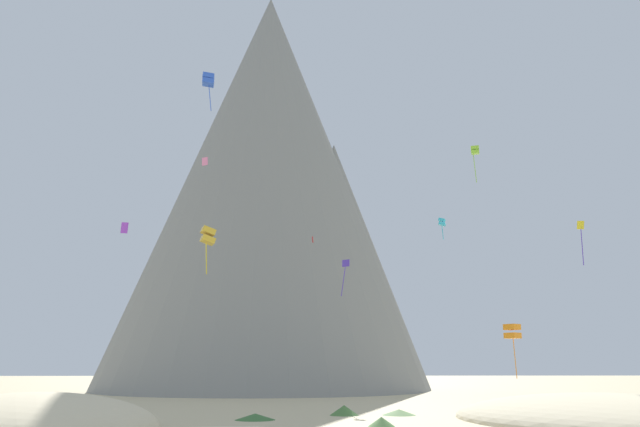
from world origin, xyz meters
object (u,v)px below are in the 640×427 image
bush_far_right (344,410)px  kite_indigo_low (345,270)px  kite_red_mid (313,240)px  kite_blue_high (208,80)px  kite_gold_mid (208,236)px  kite_violet_mid (124,228)px  bush_far_left (399,412)px  rock_massif (278,192)px  kite_orange_low (512,332)px  bush_near_left (255,417)px  kite_cyan_mid (442,222)px  kite_lime_high (475,151)px  kite_pink_high (205,161)px  kite_yellow_mid (581,234)px  bush_low_patch (382,422)px

bush_far_right → kite_indigo_low: (1.19, 13.04, 12.58)m
kite_red_mid → kite_indigo_low: kite_red_mid is taller
kite_blue_high → kite_gold_mid: kite_blue_high is taller
bush_far_right → kite_blue_high: (-13.66, 15.14, 34.05)m
bush_far_right → kite_violet_mid: kite_violet_mid is taller
bush_far_left → rock_massif: size_ratio=0.04×
kite_orange_low → kite_blue_high: bearing=59.2°
bush_near_left → kite_violet_mid: kite_violet_mid is taller
bush_far_right → kite_indigo_low: bearing=84.8°
bush_far_left → kite_red_mid: 35.43m
bush_near_left → kite_cyan_mid: bearing=55.3°
kite_indigo_low → kite_lime_high: (18.44, 14.59, 18.08)m
bush_far_left → kite_indigo_low: size_ratio=0.69×
kite_orange_low → kite_pink_high: size_ratio=5.17×
bush_near_left → kite_cyan_mid: size_ratio=1.01×
kite_indigo_low → kite_cyan_mid: 20.56m
bush_far_left → kite_red_mid: size_ratio=2.89×
kite_violet_mid → kite_cyan_mid: bearing=-86.3°
rock_massif → kite_violet_mid: rock_massif is taller
bush_near_left → kite_violet_mid: size_ratio=2.47×
kite_cyan_mid → bush_far_right: bearing=172.6°
bush_near_left → rock_massif: 61.68m
rock_massif → kite_indigo_low: rock_massif is taller
bush_far_right → rock_massif: size_ratio=0.03×
kite_pink_high → kite_indigo_low: (17.16, -17.02, -16.96)m
rock_massif → bush_near_left: bearing=-89.4°
kite_gold_mid → kite_yellow_mid: bearing=83.8°
bush_far_right → rock_massif: 58.81m
kite_red_mid → kite_lime_high: 24.36m
bush_far_left → kite_blue_high: (-17.78, 15.15, 34.20)m
rock_massif → kite_lime_high: 34.41m
bush_near_left → rock_massif: bearing=90.6°
kite_cyan_mid → kite_lime_high: size_ratio=0.55×
kite_orange_low → kite_yellow_mid: size_ratio=1.24×
bush_near_left → bush_far_left: bearing=19.5°
kite_cyan_mid → kite_violet_mid: size_ratio=2.45×
kite_blue_high → kite_indigo_low: bearing=74.7°
bush_far_right → kite_indigo_low: kite_indigo_low is taller
rock_massif → kite_pink_high: 21.49m
kite_pink_high → kite_indigo_low: 29.53m
kite_red_mid → kite_indigo_low: bearing=48.5°
kite_pink_high → kite_cyan_mid: 31.94m
kite_blue_high → kite_indigo_low: size_ratio=1.21×
kite_red_mid → kite_lime_high: size_ratio=0.17×
bush_low_patch → kite_red_mid: size_ratio=1.90×
rock_massif → bush_far_left: bearing=-77.4°
rock_massif → kite_orange_low: (26.88, -30.10, -24.15)m
rock_massif → kite_red_mid: rock_massif is taller
kite_indigo_low → kite_gold_mid: (-12.39, -9.65, 1.36)m
kite_gold_mid → kite_lime_high: bearing=108.1°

